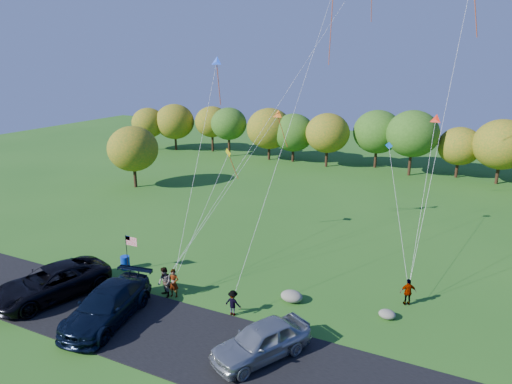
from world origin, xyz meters
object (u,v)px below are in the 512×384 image
Objects in this scene: flyer_d at (408,292)px; trash_barrel at (125,263)px; minivan_dark at (51,283)px; minivan_silver at (261,341)px; minivan_navy at (107,305)px; flyer_b at (165,282)px; flyer_a at (174,283)px; park_bench at (78,266)px; flyer_c at (233,303)px.

trash_barrel is at bearing -16.21° from flyer_d.
trash_barrel is at bearing 92.88° from minivan_dark.
minivan_silver is at bearing 18.24° from minivan_dark.
minivan_navy is 3.37× the size of flyer_b.
flyer_a is 1.95× the size of trash_barrel.
minivan_silver is at bearing -3.81° from minivan_navy.
minivan_dark reaches higher than park_bench.
flyer_c is (-3.11, 2.82, -0.19)m from minivan_silver.
minivan_navy reaches higher than flyer_d.
flyer_d is (5.70, 8.33, -0.12)m from minivan_silver.
park_bench is (-6.07, 3.63, -0.50)m from minivan_navy.
flyer_d reaches higher than park_bench.
flyer_b is 2.07× the size of trash_barrel.
flyer_c is at bearing -11.47° from trash_barrel.
trash_barrel is at bearing 152.50° from flyer_a.
flyer_d is at bearing 40.68° from minivan_dark.
minivan_navy reaches higher than flyer_c.
minivan_silver is 8.00m from flyer_a.
minivan_dark reaches higher than minivan_navy.
flyer_c is at bearing 4.87° from flyer_d.
flyer_b reaches higher than trash_barrel.
park_bench is (-1.15, 3.12, -0.51)m from minivan_dark.
minivan_navy is 4.24m from flyer_a.
minivan_navy is at bearing 4.61° from flyer_d.
flyer_a is (-7.38, 3.08, -0.05)m from minivan_silver.
flyer_a is 14.10m from flyer_d.
flyer_a is at bearing 58.96° from flyer_b.
flyer_d is (19.69, 8.63, -0.18)m from minivan_dark.
minivan_silver is at bearing 28.44° from flyer_d.
flyer_c is 9.81m from trash_barrel.
minivan_navy is 7.09m from park_bench.
park_bench is (-12.03, 0.00, -0.26)m from flyer_c.
minivan_silver is 15.40m from park_bench.
flyer_b is 1.16× the size of flyer_d.
flyer_a reaches higher than trash_barrel.
minivan_silver reaches higher than flyer_c.
minivan_navy is at bearing -77.46° from flyer_b.
minivan_dark reaches higher than flyer_a.
minivan_silver is 13.59m from trash_barrel.
trash_barrel is (-18.42, -3.56, -0.37)m from flyer_d.
flyer_a reaches higher than flyer_c.
flyer_c is 0.91× the size of flyer_d.
minivan_dark is 4.53× the size of flyer_c.
trash_barrel is (-3.65, 5.58, -0.54)m from minivan_navy.
park_bench is at bearing -0.78° from flyer_c.
minivan_dark is 5.25m from trash_barrel.
flyer_b is (6.12, 3.11, -0.05)m from minivan_dark.
flyer_d is (14.77, 9.14, -0.17)m from minivan_navy.
flyer_b is at bearing 18.45° from park_bench.
flyer_d is at bearing -148.75° from flyer_c.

